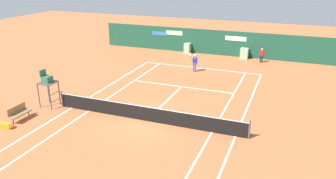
# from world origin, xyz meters

# --- Properties ---
(ground_plane) EXTENTS (80.00, 80.00, 0.01)m
(ground_plane) POSITION_xyz_m (-0.00, 0.58, 0.00)
(ground_plane) COLOR #BC6038
(tennis_net) EXTENTS (12.10, 0.10, 1.07)m
(tennis_net) POSITION_xyz_m (0.00, 0.00, 0.51)
(tennis_net) COLOR #4C4C51
(tennis_net) RESTS_ON ground_plane
(sponsor_back_wall) EXTENTS (25.00, 1.02, 2.53)m
(sponsor_back_wall) POSITION_xyz_m (0.02, 16.97, 1.22)
(sponsor_back_wall) COLOR #194C38
(sponsor_back_wall) RESTS_ON ground_plane
(umpire_chair) EXTENTS (1.00, 1.00, 2.46)m
(umpire_chair) POSITION_xyz_m (-6.82, -0.24, 1.66)
(umpire_chair) COLOR #47474C
(umpire_chair) RESTS_ON ground_plane
(player_bench) EXTENTS (0.54, 1.39, 0.88)m
(player_bench) POSITION_xyz_m (-7.08, -2.61, 0.51)
(player_bench) COLOR #38383D
(player_bench) RESTS_ON ground_plane
(equipment_bag) EXTENTS (0.89, 0.43, 0.32)m
(equipment_bag) POSITION_xyz_m (-6.96, -3.76, 0.16)
(equipment_bag) COLOR orange
(equipment_bag) RESTS_ON ground_plane
(player_on_baseline) EXTENTS (0.66, 0.63, 1.77)m
(player_on_baseline) POSITION_xyz_m (-0.23, 10.44, 0.93)
(player_on_baseline) COLOR blue
(player_on_baseline) RESTS_ON ground_plane
(ball_kid_right_post) EXTENTS (0.46, 0.19, 1.37)m
(ball_kid_right_post) POSITION_xyz_m (4.83, 15.60, 0.79)
(ball_kid_right_post) COLOR black
(ball_kid_right_post) RESTS_ON ground_plane
(tennis_ball_by_sideline) EXTENTS (0.07, 0.07, 0.07)m
(tennis_ball_by_sideline) POSITION_xyz_m (-2.96, 10.59, 0.03)
(tennis_ball_by_sideline) COLOR #CCE033
(tennis_ball_by_sideline) RESTS_ON ground_plane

